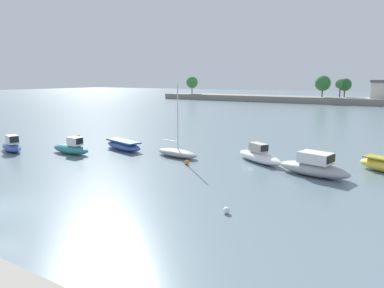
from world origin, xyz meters
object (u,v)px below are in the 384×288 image
object	(u,v)px
moored_boat_5	(314,167)
mooring_buoy_4	(227,210)
mooring_buoy_1	(79,136)
moored_boat_2	(123,145)
moored_boat_0	(12,146)
moored_boat_4	(259,156)
moored_boat_3	(177,153)
mooring_buoy_3	(187,162)
moored_boat_1	(71,148)

from	to	relation	value
moored_boat_5	mooring_buoy_4	size ratio (longest dim) A/B	15.66
moored_boat_5	mooring_buoy_1	distance (m)	28.89
moored_boat_2	moored_boat_5	xyz separation A→B (m)	(18.71, 0.10, 0.22)
mooring_buoy_1	moored_boat_5	bearing A→B (deg)	-5.79
moored_boat_0	mooring_buoy_4	world-z (taller)	moored_boat_0
moored_boat_4	mooring_buoy_4	size ratio (longest dim) A/B	14.88
moored_boat_2	moored_boat_5	bearing A→B (deg)	15.61
moored_boat_3	mooring_buoy_3	bearing A→B (deg)	-32.82
moored_boat_1	mooring_buoy_3	xyz separation A→B (m)	(11.74, 2.14, -0.36)
moored_boat_5	moored_boat_3	bearing A→B (deg)	-167.27
moored_boat_1	moored_boat_3	size ratio (longest dim) A/B	0.70
moored_boat_4	mooring_buoy_1	world-z (taller)	moored_boat_4
moored_boat_0	moored_boat_3	xyz separation A→B (m)	(15.31, 6.52, -0.17)
moored_boat_5	mooring_buoy_3	world-z (taller)	moored_boat_5
moored_boat_1	moored_boat_5	bearing A→B (deg)	10.65
moored_boat_2	mooring_buoy_4	distance (m)	19.34
mooring_buoy_1	mooring_buoy_4	bearing A→B (deg)	-26.27
moored_boat_3	moored_boat_0	bearing A→B (deg)	-148.71
moored_boat_0	mooring_buoy_1	bearing A→B (deg)	113.74
moored_boat_1	moored_boat_2	size ratio (longest dim) A/B	0.81
moored_boat_0	moored_boat_5	size ratio (longest dim) A/B	0.75
mooring_buoy_1	mooring_buoy_4	distance (m)	29.59
moored_boat_3	moored_boat_5	xyz separation A→B (m)	(12.27, -0.04, 0.28)
moored_boat_2	mooring_buoy_4	xyz separation A→B (m)	(16.50, -10.09, -0.28)
moored_boat_0	mooring_buoy_4	size ratio (longest dim) A/B	11.82
mooring_buoy_3	moored_boat_4	bearing A→B (deg)	39.17
moored_boat_2	mooring_buoy_1	world-z (taller)	moored_boat_2
moored_boat_2	mooring_buoy_3	size ratio (longest dim) A/B	14.13
moored_boat_1	moored_boat_3	bearing A→B (deg)	23.83
moored_boat_0	moored_boat_4	xyz separation A→B (m)	(22.54, 8.45, -0.02)
moored_boat_4	moored_boat_5	distance (m)	5.41
moored_boat_5	moored_boat_1	bearing A→B (deg)	-156.25
moored_boat_0	mooring_buoy_1	xyz separation A→B (m)	(-1.16, 9.39, -0.42)
moored_boat_2	mooring_buoy_3	distance (m)	9.00
moored_boat_4	moored_boat_1	bearing A→B (deg)	-128.66
mooring_buoy_4	moored_boat_0	bearing A→B (deg)	171.69
moored_boat_5	mooring_buoy_4	xyz separation A→B (m)	(-2.20, -10.18, -0.50)
moored_boat_2	moored_boat_0	bearing A→B (deg)	-128.97
moored_boat_1	mooring_buoy_4	bearing A→B (deg)	-17.43
moored_boat_5	mooring_buoy_4	distance (m)	10.43
moored_boat_0	moored_boat_5	bearing A→B (deg)	29.91
moored_boat_1	moored_boat_0	bearing A→B (deg)	-158.66
moored_boat_0	mooring_buoy_4	xyz separation A→B (m)	(25.38, -3.70, -0.39)
moored_boat_2	moored_boat_3	bearing A→B (deg)	16.54
mooring_buoy_3	mooring_buoy_4	size ratio (longest dim) A/B	1.10
moored_boat_4	mooring_buoy_3	distance (m)	6.30
moored_boat_0	moored_boat_1	xyz separation A→B (m)	(5.92, 2.34, -0.01)
moored_boat_1	moored_boat_2	xyz separation A→B (m)	(2.95, 4.05, -0.09)
mooring_buoy_1	mooring_buoy_3	world-z (taller)	mooring_buoy_3
moored_boat_5	mooring_buoy_1	size ratio (longest dim) A/B	19.14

